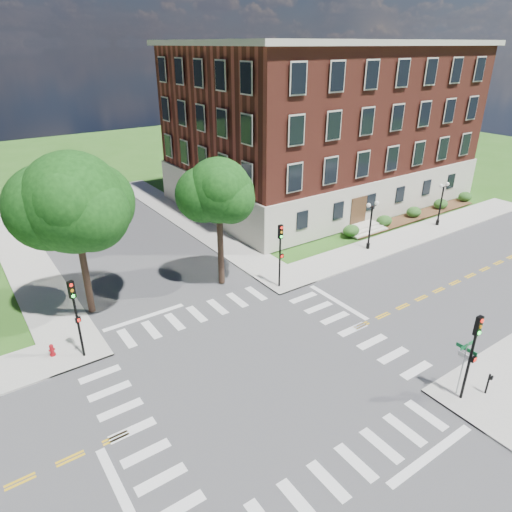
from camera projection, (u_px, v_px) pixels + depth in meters
ground at (259, 372)px, 24.89m from camera, size 160.00×160.00×0.00m
road_ew at (259, 372)px, 24.89m from camera, size 90.00×12.00×0.01m
road_ns at (259, 372)px, 24.89m from camera, size 12.00×90.00×0.01m
sidewalk_ne at (297, 228)px, 44.26m from camera, size 34.00×34.00×0.12m
crosswalk_east at (353, 330)px, 28.62m from camera, size 2.20×10.20×0.02m
stop_bar_east at (338, 302)px, 31.68m from camera, size 0.40×5.50×0.00m
main_building at (322, 123)px, 50.14m from camera, size 30.60×22.40×16.50m
shrub_row at (413, 218)px, 46.89m from camera, size 18.00×2.00×1.30m
tree_c at (73, 203)px, 27.21m from camera, size 6.18×6.18×10.67m
tree_d at (219, 191)px, 31.06m from camera, size 4.52×4.52×9.36m
traffic_signal_se at (473, 348)px, 21.66m from camera, size 0.33×0.36×4.80m
traffic_signal_ne at (280, 248)px, 32.22m from camera, size 0.33×0.37×4.80m
traffic_signal_nw at (75, 310)px, 24.76m from camera, size 0.38×0.45×4.80m
twin_lamp_west at (371, 223)px, 38.63m from camera, size 1.36×0.36×4.23m
twin_lamp_east at (441, 201)px, 43.80m from camera, size 1.36×0.36×4.23m
street_sign_pole at (464, 358)px, 22.31m from camera, size 1.10×1.10×3.10m
push_button_post at (488, 383)px, 22.96m from camera, size 0.14×0.21×1.20m
fire_hydrant at (52, 350)px, 25.93m from camera, size 0.35×0.35×0.75m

